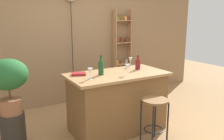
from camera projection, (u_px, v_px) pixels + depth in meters
The scene contains 13 objects.
ground at pixel (127, 136), 3.65m from camera, with size 12.00×12.00×0.00m, color #A37A4C.
back_wall at pixel (77, 36), 4.99m from camera, with size 6.40×0.10×2.80m, color #997551.
kitchen_counter at pixel (117, 101), 3.80m from camera, with size 1.56×0.83×0.94m.
bar_stool at pixel (155, 110), 3.35m from camera, with size 0.37×0.37×0.67m.
spice_shelf at pixel (122, 51), 5.45m from camera, with size 0.42×0.16×1.97m.
plant_stool at pixel (13, 130), 3.36m from camera, with size 0.34×0.34×0.48m, color #2D2823.
potted_plant at pixel (8, 79), 3.20m from camera, with size 0.53×0.48×0.78m.
bottle_vinegar at pixel (101, 68), 3.57m from camera, with size 0.08×0.08×0.30m.
bottle_soda_blue at pixel (138, 64), 3.95m from camera, with size 0.08×0.08×0.24m.
wine_glass_left at pixel (130, 60), 4.17m from camera, with size 0.07×0.07×0.16m.
wine_glass_center at pixel (90, 71), 3.30m from camera, with size 0.07×0.07×0.16m.
wine_glass_right at pixel (127, 67), 3.57m from camera, with size 0.07×0.07×0.16m.
cookbook at pixel (79, 74), 3.57m from camera, with size 0.21×0.15×0.04m, color maroon.
Camera 1 is at (-1.87, -2.77, 1.79)m, focal length 38.03 mm.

